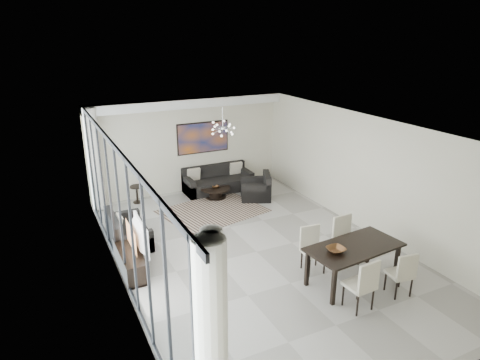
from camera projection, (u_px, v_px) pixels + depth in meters
room_shell at (276, 189)px, 9.48m from camera, size 6.00×9.00×2.90m
window_wall at (125, 215)px, 8.09m from camera, size 0.37×8.95×2.90m
soffit at (188, 103)px, 12.50m from camera, size 5.98×0.40×0.26m
painting at (203, 138)px, 13.22m from camera, size 1.68×0.04×0.98m
chandelier at (223, 128)px, 11.23m from camera, size 0.66×0.66×0.71m
rug at (213, 211)px, 11.97m from camera, size 3.02×2.56×0.01m
coffee_table at (215, 192)px, 12.89m from camera, size 0.90×0.90×0.31m
bowl_coffee at (216, 187)px, 12.82m from camera, size 0.24×0.24×0.07m
sofa_main at (218, 182)px, 13.46m from camera, size 2.12×0.87×0.77m
loveseat at (127, 233)px, 10.10m from camera, size 0.83×1.48×0.74m
armchair at (257, 190)px, 12.83m from camera, size 1.15×1.18×0.77m
side_table at (137, 192)px, 12.45m from camera, size 0.38×0.38×0.52m
tv_console at (130, 261)px, 8.93m from camera, size 0.42×1.49×0.46m
television at (136, 236)px, 8.79m from camera, size 0.17×1.13×0.65m
dining_table at (354, 250)px, 8.38m from camera, size 2.00×1.13×0.80m
dining_chair_sw at (364, 282)px, 7.53m from camera, size 0.50×0.50×1.02m
dining_chair_se at (403, 272)px, 7.97m from camera, size 0.48×0.48×0.92m
dining_chair_nw at (312, 245)px, 8.89m from camera, size 0.49×0.49×0.96m
dining_chair_ne at (345, 236)px, 9.19m from camera, size 0.50×0.50×1.05m
bowl_dining at (336, 250)px, 8.12m from camera, size 0.36×0.36×0.09m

